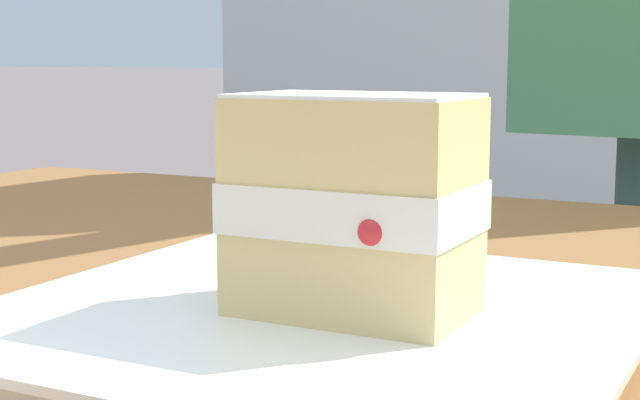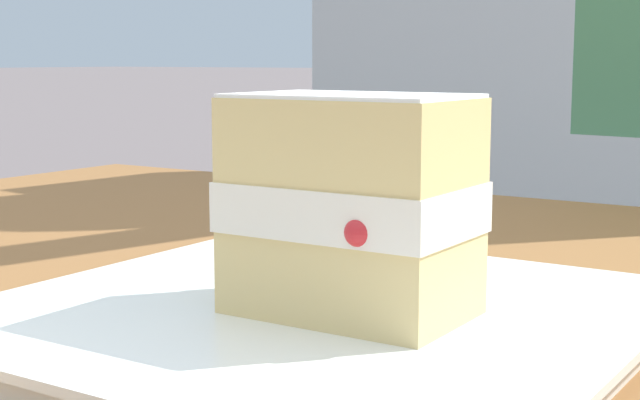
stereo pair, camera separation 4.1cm
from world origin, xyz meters
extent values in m
cube|color=white|center=(-0.20, -0.06, 0.78)|extent=(0.26, 0.26, 0.01)
cube|color=white|center=(-0.20, -0.06, 0.79)|extent=(0.27, 0.27, 0.00)
cube|color=#E0C17A|center=(-0.19, -0.06, 0.81)|extent=(0.10, 0.06, 0.03)
cube|color=white|center=(-0.19, -0.06, 0.83)|extent=(0.10, 0.07, 0.02)
sphere|color=red|center=(-0.16, -0.09, 0.83)|extent=(0.01, 0.01, 0.01)
sphere|color=red|center=(-0.21, -0.03, 0.83)|extent=(0.01, 0.01, 0.01)
cube|color=#E0C17A|center=(-0.19, -0.06, 0.86)|extent=(0.10, 0.06, 0.03)
cube|color=white|center=(-0.19, -0.06, 0.88)|extent=(0.09, 0.06, 0.00)
camera|label=1|loc=(-0.02, -0.42, 0.89)|focal=53.69mm
camera|label=2|loc=(0.02, -0.40, 0.89)|focal=53.69mm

